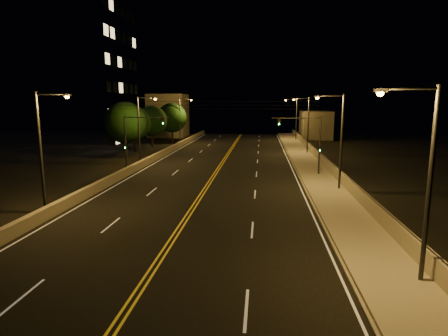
# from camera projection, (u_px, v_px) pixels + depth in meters

# --- Properties ---
(ground) EXTENTS (160.00, 160.00, 0.00)m
(ground) POSITION_uv_depth(u_px,v_px,m) (116.00, 326.00, 13.12)
(ground) COLOR black
(ground) RESTS_ON ground
(road) EXTENTS (18.00, 120.00, 0.02)m
(road) POSITION_uv_depth(u_px,v_px,m) (204.00, 192.00, 32.72)
(road) COLOR black
(road) RESTS_ON ground
(sidewalk) EXTENTS (3.60, 120.00, 0.30)m
(sidewalk) POSITION_uv_depth(u_px,v_px,m) (330.00, 193.00, 31.63)
(sidewalk) COLOR gray
(sidewalk) RESTS_ON ground
(curb) EXTENTS (0.14, 120.00, 0.15)m
(curb) POSITION_uv_depth(u_px,v_px,m) (307.00, 193.00, 31.83)
(curb) COLOR gray
(curb) RESTS_ON ground
(parapet_wall) EXTENTS (0.30, 120.00, 1.00)m
(parapet_wall) POSITION_uv_depth(u_px,v_px,m) (350.00, 186.00, 31.36)
(parapet_wall) COLOR gray
(parapet_wall) RESTS_ON sidewalk
(jersey_barrier) EXTENTS (0.45, 120.00, 0.84)m
(jersey_barrier) POSITION_uv_depth(u_px,v_px,m) (101.00, 185.00, 33.55)
(jersey_barrier) COLOR gray
(jersey_barrier) RESTS_ON ground
(distant_building_right) EXTENTS (6.00, 10.00, 5.80)m
(distant_building_right) POSITION_uv_depth(u_px,v_px,m) (315.00, 125.00, 80.59)
(distant_building_right) COLOR #6E675C
(distant_building_right) RESTS_ON ground
(distant_building_left) EXTENTS (8.00, 8.00, 9.47)m
(distant_building_left) POSITION_uv_depth(u_px,v_px,m) (168.00, 116.00, 84.17)
(distant_building_left) COLOR #6E675C
(distant_building_left) RESTS_ON ground
(parapet_rail) EXTENTS (0.06, 120.00, 0.06)m
(parapet_rail) POSITION_uv_depth(u_px,v_px,m) (351.00, 180.00, 31.26)
(parapet_rail) COLOR black
(parapet_rail) RESTS_ON parapet_wall
(lane_markings) EXTENTS (17.32, 116.00, 0.00)m
(lane_markings) POSITION_uv_depth(u_px,v_px,m) (203.00, 192.00, 32.64)
(lane_markings) COLOR silver
(lane_markings) RESTS_ON road
(streetlight_0) EXTENTS (2.55, 0.28, 8.42)m
(streetlight_0) POSITION_uv_depth(u_px,v_px,m) (423.00, 173.00, 15.12)
(streetlight_0) COLOR #2D2D33
(streetlight_0) RESTS_ON ground
(streetlight_1) EXTENTS (2.55, 0.28, 8.42)m
(streetlight_1) POSITION_uv_depth(u_px,v_px,m) (338.00, 136.00, 31.96)
(streetlight_1) COLOR #2D2D33
(streetlight_1) RESTS_ON ground
(streetlight_2) EXTENTS (2.55, 0.28, 8.42)m
(streetlight_2) POSITION_uv_depth(u_px,v_px,m) (306.00, 122.00, 55.08)
(streetlight_2) COLOR #2D2D33
(streetlight_2) RESTS_ON ground
(streetlight_3) EXTENTS (2.55, 0.28, 8.42)m
(streetlight_3) POSITION_uv_depth(u_px,v_px,m) (295.00, 117.00, 73.81)
(streetlight_3) COLOR #2D2D33
(streetlight_3) RESTS_ON ground
(streetlight_4) EXTENTS (2.55, 0.28, 8.42)m
(streetlight_4) POSITION_uv_depth(u_px,v_px,m) (44.00, 144.00, 25.66)
(streetlight_4) COLOR #2D2D33
(streetlight_4) RESTS_ON ground
(streetlight_5) EXTENTS (2.55, 0.28, 8.42)m
(streetlight_5) POSITION_uv_depth(u_px,v_px,m) (141.00, 125.00, 46.26)
(streetlight_5) COLOR #2D2D33
(streetlight_5) RESTS_ON ground
(streetlight_6) EXTENTS (2.55, 0.28, 8.42)m
(streetlight_6) POSITION_uv_depth(u_px,v_px,m) (181.00, 117.00, 69.40)
(streetlight_6) COLOR #2D2D33
(streetlight_6) RESTS_ON ground
(traffic_signal_right) EXTENTS (5.11, 0.31, 6.30)m
(traffic_signal_right) POSITION_uv_depth(u_px,v_px,m) (310.00, 139.00, 38.75)
(traffic_signal_right) COLOR #2D2D33
(traffic_signal_right) RESTS_ON ground
(traffic_signal_left) EXTENTS (5.11, 0.31, 6.30)m
(traffic_signal_left) POSITION_uv_depth(u_px,v_px,m) (134.00, 137.00, 40.60)
(traffic_signal_left) COLOR #2D2D33
(traffic_signal_left) RESTS_ON ground
(overhead_wires) EXTENTS (22.00, 0.03, 0.83)m
(overhead_wires) POSITION_uv_depth(u_px,v_px,m) (216.00, 105.00, 40.74)
(overhead_wires) COLOR black
(building_tower) EXTENTS (24.00, 15.00, 33.11)m
(building_tower) POSITION_uv_depth(u_px,v_px,m) (51.00, 51.00, 61.13)
(building_tower) COLOR #6E675C
(building_tower) RESTS_ON ground
(tree_0) EXTENTS (5.75, 5.75, 7.80)m
(tree_0) POSITION_uv_depth(u_px,v_px,m) (125.00, 123.00, 51.61)
(tree_0) COLOR black
(tree_0) RESTS_ON ground
(tree_1) EXTENTS (5.25, 5.25, 7.12)m
(tree_1) POSITION_uv_depth(u_px,v_px,m) (134.00, 123.00, 58.03)
(tree_1) COLOR black
(tree_1) RESTS_ON ground
(tree_2) EXTENTS (5.25, 5.25, 7.12)m
(tree_2) POSITION_uv_depth(u_px,v_px,m) (152.00, 121.00, 64.66)
(tree_2) COLOR black
(tree_2) RESTS_ON ground
(tree_3) EXTENTS (5.61, 5.61, 7.60)m
(tree_3) POSITION_uv_depth(u_px,v_px,m) (172.00, 118.00, 71.12)
(tree_3) COLOR black
(tree_3) RESTS_ON ground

